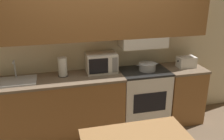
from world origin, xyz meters
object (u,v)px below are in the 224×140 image
at_px(sink_basin, 15,81).
at_px(paper_towel_roll, 63,67).
at_px(cooking_pot, 147,66).
at_px(microwave, 101,63).
at_px(stove_range, 143,97).
at_px(toaster, 186,62).

bearing_deg(sink_basin, paper_towel_roll, 7.19).
xyz_separation_m(cooking_pot, sink_basin, (-1.89, -0.01, -0.05)).
xyz_separation_m(microwave, sink_basin, (-1.21, -0.12, -0.12)).
distance_m(microwave, sink_basin, 1.22).
bearing_deg(paper_towel_roll, stove_range, -3.51).
bearing_deg(microwave, stove_range, -9.69).
height_order(stove_range, paper_towel_roll, paper_towel_roll).
xyz_separation_m(stove_range, microwave, (-0.64, 0.11, 0.59)).
relative_size(cooking_pot, sink_basin, 0.62).
height_order(microwave, sink_basin, microwave).
relative_size(cooking_pot, paper_towel_roll, 1.24).
xyz_separation_m(microwave, paper_towel_roll, (-0.57, -0.04, -0.01)).
height_order(stove_range, microwave, microwave).
height_order(microwave, paper_towel_roll, microwave).
relative_size(stove_range, microwave, 2.03).
height_order(cooking_pot, toaster, toaster).
bearing_deg(sink_basin, stove_range, 0.21).
distance_m(cooking_pot, sink_basin, 1.89).
relative_size(toaster, sink_basin, 0.52).
xyz_separation_m(microwave, toaster, (1.33, -0.12, -0.06)).
bearing_deg(cooking_pot, paper_towel_roll, 176.69).
distance_m(stove_range, toaster, 0.88).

